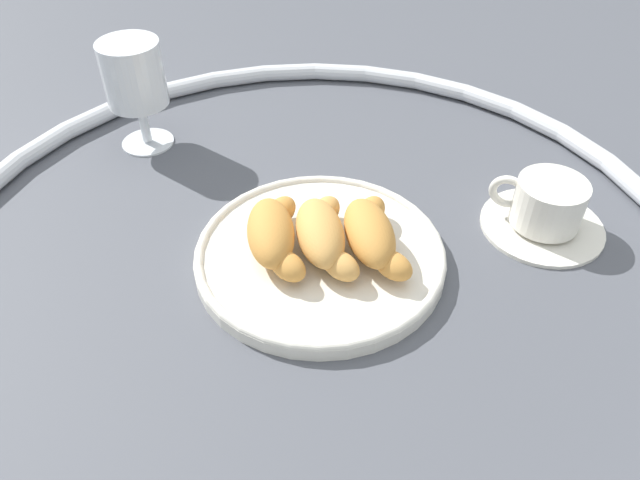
% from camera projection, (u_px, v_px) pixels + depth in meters
% --- Properties ---
extents(ground_plane, '(2.20, 2.20, 0.00)m').
position_uv_depth(ground_plane, '(310.00, 252.00, 0.66)').
color(ground_plane, '#4C4F56').
extents(table_chrome_rim, '(0.82, 0.82, 0.02)m').
position_uv_depth(table_chrome_rim, '(310.00, 244.00, 0.65)').
color(table_chrome_rim, silver).
rests_on(table_chrome_rim, ground_plane).
extents(pastry_plate, '(0.26, 0.26, 0.02)m').
position_uv_depth(pastry_plate, '(320.00, 254.00, 0.64)').
color(pastry_plate, silver).
rests_on(pastry_plate, ground_plane).
extents(croissant_large, '(0.14, 0.07, 0.04)m').
position_uv_depth(croissant_large, '(274.00, 234.00, 0.62)').
color(croissant_large, '#CC893D').
rests_on(croissant_large, pastry_plate).
extents(croissant_small, '(0.14, 0.06, 0.04)m').
position_uv_depth(croissant_small, '(323.00, 234.00, 0.62)').
color(croissant_small, '#D6994C').
rests_on(croissant_small, pastry_plate).
extents(croissant_extra, '(0.14, 0.06, 0.04)m').
position_uv_depth(croissant_extra, '(372.00, 234.00, 0.62)').
color(croissant_extra, '#CC893D').
rests_on(croissant_extra, pastry_plate).
extents(coffee_cup_near, '(0.14, 0.14, 0.06)m').
position_uv_depth(coffee_cup_near, '(546.00, 209.00, 0.67)').
color(coffee_cup_near, silver).
rests_on(coffee_cup_near, ground_plane).
extents(juice_glass_left, '(0.08, 0.08, 0.14)m').
position_uv_depth(juice_glass_left, '(134.00, 77.00, 0.76)').
color(juice_glass_left, white).
rests_on(juice_glass_left, ground_plane).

